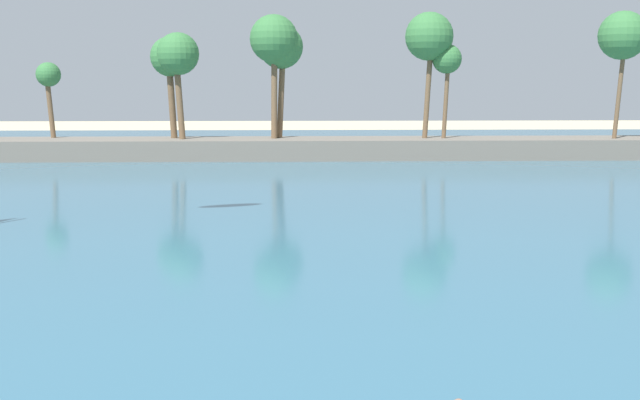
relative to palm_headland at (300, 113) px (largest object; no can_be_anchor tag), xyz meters
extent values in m
cube|color=#386B84|center=(-2.09, -7.47, -3.96)|extent=(220.00, 94.84, 0.06)
cube|color=slate|center=(-2.09, -0.05, -3.09)|extent=(95.25, 6.00, 1.80)
cylinder|color=brown|center=(-2.20, 0.16, 2.11)|extent=(0.62, 0.57, 8.60)
sphere|color=#38753D|center=(-2.20, 0.16, 6.41)|extent=(4.15, 4.15, 4.15)
cylinder|color=brown|center=(27.76, -1.08, 2.24)|extent=(0.64, 0.83, 8.87)
sphere|color=#38753D|center=(27.76, -1.08, 6.67)|extent=(4.16, 4.16, 4.16)
cylinder|color=brown|center=(-1.61, 0.90, 1.79)|extent=(0.90, 0.58, 7.98)
sphere|color=#38753D|center=(-1.61, 0.90, 5.77)|extent=(3.88, 3.88, 3.88)
cylinder|color=brown|center=(11.23, -0.03, 2.22)|extent=(0.83, 0.71, 8.83)
sphere|color=#38753D|center=(11.23, -0.03, 6.62)|extent=(4.17, 4.17, 4.17)
cylinder|color=brown|center=(-11.20, 0.62, 1.35)|extent=(0.78, 0.97, 7.11)
sphere|color=#38753D|center=(-11.20, 0.62, 4.89)|extent=(3.46, 3.46, 3.46)
cylinder|color=brown|center=(12.81, -0.11, 1.26)|extent=(0.60, 0.52, 6.90)
sphere|color=#38753D|center=(12.81, -0.11, 4.70)|extent=(2.56, 2.56, 2.56)
cylinder|color=brown|center=(-22.05, 1.53, 0.59)|extent=(0.75, 0.46, 5.57)
sphere|color=#38753D|center=(-22.05, 1.53, 3.37)|extent=(2.13, 2.13, 2.13)
cylinder|color=brown|center=(-10.40, -0.27, 1.46)|extent=(0.93, 0.73, 7.32)
sphere|color=#38753D|center=(-10.40, -0.27, 5.11)|extent=(3.62, 3.62, 3.62)
camera|label=1|loc=(-0.36, -66.36, 2.69)|focal=42.42mm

